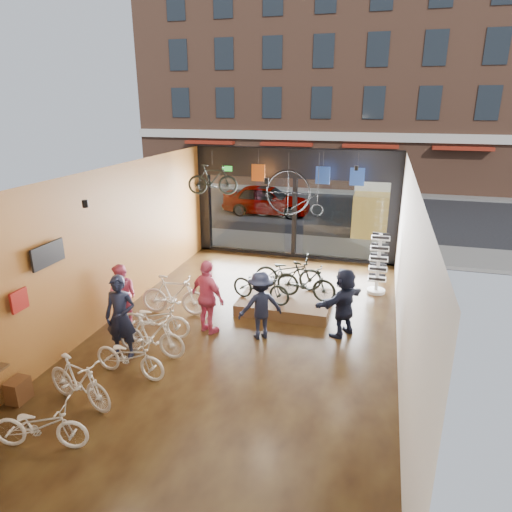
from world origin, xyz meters
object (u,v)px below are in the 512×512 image
at_px(hung_bike, 213,180).
at_px(floor_bike_2, 130,357).
at_px(street_car, 267,200).
at_px(customer_3, 261,305).
at_px(floor_bike_5, 174,295).
at_px(customer_0, 121,317).
at_px(display_platform, 286,302).
at_px(display_bike_mid, 306,281).
at_px(display_bike_right, 288,272).
at_px(customer_2, 208,297).
at_px(box_truck, 381,198).
at_px(customer_5, 344,302).
at_px(floor_bike_4, 155,319).
at_px(sunglasses_rack, 378,264).
at_px(floor_bike_1, 79,381).
at_px(display_bike_left, 261,286).
at_px(customer_1, 122,296).
at_px(penny_farthing, 297,195).
at_px(floor_bike_3, 151,335).
at_px(floor_bike_0, 40,425).

bearing_deg(hung_bike, floor_bike_2, 173.90).
relative_size(street_car, customer_3, 2.61).
distance_m(floor_bike_5, customer_0, 2.24).
xyz_separation_m(display_platform, display_bike_mid, (0.52, 0.03, 0.65)).
height_order(street_car, display_bike_right, street_car).
height_order(display_bike_mid, customer_2, customer_2).
distance_m(floor_bike_5, display_bike_right, 3.18).
relative_size(street_car, box_truck, 0.65).
bearing_deg(customer_3, customer_2, -27.98).
height_order(floor_bike_5, customer_2, customer_2).
bearing_deg(customer_5, customer_0, -29.80).
distance_m(floor_bike_4, display_platform, 3.56).
relative_size(display_bike_right, sunglasses_rack, 1.05).
distance_m(customer_5, hung_bike, 6.19).
distance_m(street_car, floor_bike_1, 15.38).
distance_m(floor_bike_1, floor_bike_2, 1.15).
xyz_separation_m(display_bike_left, customer_2, (-0.91, -1.43, 0.17)).
height_order(display_platform, customer_1, customer_1).
bearing_deg(box_truck, customer_0, -112.07).
height_order(box_truck, customer_3, box_truck).
relative_size(penny_farthing, hung_bike, 1.12).
height_order(customer_0, customer_2, customer_0).
distance_m(customer_3, hung_bike, 5.48).
height_order(customer_1, customer_3, customer_3).
bearing_deg(customer_5, floor_bike_3, -28.44).
bearing_deg(customer_1, hung_bike, 89.54).
xyz_separation_m(sunglasses_rack, hung_bike, (-5.27, 0.81, 2.04)).
bearing_deg(floor_bike_2, customer_5, -48.17).
bearing_deg(street_car, display_bike_right, -162.37).
bearing_deg(street_car, floor_bike_5, -177.79).
distance_m(street_car, floor_bike_4, 12.72).
relative_size(floor_bike_4, penny_farthing, 0.95).
distance_m(box_truck, display_bike_right, 9.03).
xyz_separation_m(floor_bike_4, display_bike_left, (2.04, 1.97, 0.29)).
height_order(display_bike_right, penny_farthing, penny_farthing).
height_order(floor_bike_3, display_bike_mid, display_bike_mid).
bearing_deg(hung_bike, street_car, -9.89).
distance_m(customer_1, customer_2, 2.15).
relative_size(street_car, floor_bike_2, 2.64).
distance_m(display_bike_mid, customer_3, 1.93).
distance_m(display_bike_left, hung_bike, 4.36).
distance_m(street_car, display_bike_mid, 10.92).
distance_m(floor_bike_0, display_platform, 6.73).
bearing_deg(floor_bike_4, customer_2, -70.21).
bearing_deg(box_truck, display_bike_mid, -100.52).
height_order(box_truck, floor_bike_0, box_truck).
distance_m(floor_bike_4, customer_1, 1.11).
height_order(display_platform, display_bike_right, display_bike_right).
bearing_deg(customer_1, display_bike_mid, 34.73).
relative_size(floor_bike_5, customer_3, 1.08).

